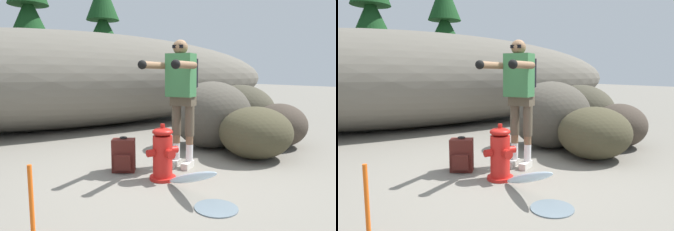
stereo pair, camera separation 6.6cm
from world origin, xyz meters
TOP-DOWN VIEW (x-y plane):
  - ground_plane at (0.00, 0.00)m, footprint 56.00×56.00m
  - dirt_embankment at (0.00, 4.30)m, footprint 12.21×3.20m
  - fire_hydrant at (-0.25, -0.19)m, footprint 0.42×0.38m
  - hydrant_water_jet at (-0.25, -0.86)m, footprint 0.43×1.08m
  - utility_worker at (0.22, 0.10)m, footprint 1.03×0.85m
  - spare_backpack at (-0.53, 0.37)m, footprint 0.36×0.36m
  - boulder_large at (1.36, 0.83)m, footprint 1.78×1.67m
  - boulder_mid at (2.49, 1.27)m, footprint 1.20×1.58m
  - boulder_small at (1.49, -0.08)m, footprint 1.33×1.30m
  - boulder_outlier at (2.48, 0.26)m, footprint 1.36×1.38m
  - pine_tree_left at (-0.10, 10.26)m, footprint 2.37×2.37m
  - pine_tree_center at (2.85, 10.03)m, footprint 2.20×2.20m
  - survey_stake at (-1.86, -0.83)m, footprint 0.04×0.04m

SIDE VIEW (x-z plane):
  - ground_plane at x=0.00m, z-range -0.04..0.00m
  - hydrant_water_jet at x=-0.25m, z-range -0.06..0.37m
  - spare_backpack at x=-0.53m, z-range -0.02..0.45m
  - survey_stake at x=-1.86m, z-range 0.00..0.60m
  - fire_hydrant at x=-0.25m, z-range -0.03..0.67m
  - boulder_outlier at x=2.48m, z-range 0.00..0.77m
  - boulder_small at x=1.49m, z-range 0.00..0.80m
  - boulder_mid at x=2.49m, z-range 0.00..1.08m
  - boulder_large at x=1.36m, z-range 0.00..1.17m
  - utility_worker at x=0.22m, z-range 0.24..1.99m
  - dirt_embankment at x=0.00m, z-range 0.00..2.31m
  - pine_tree_center at x=2.85m, z-range 0.56..5.99m
  - pine_tree_left at x=-0.10m, z-range 0.47..6.68m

